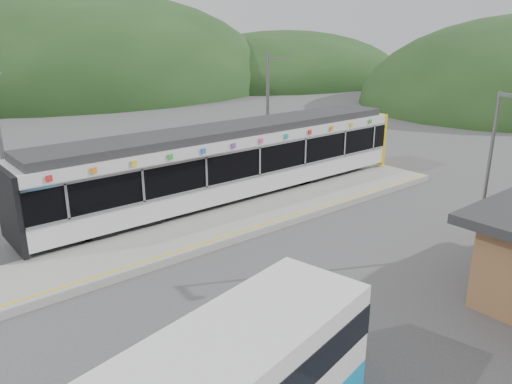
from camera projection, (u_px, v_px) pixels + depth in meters
ground at (276, 254)px, 18.86m from camera, size 120.00×120.00×0.00m
hills at (296, 189)px, 26.48m from camera, size 146.00×149.00×26.00m
platform at (224, 225)px, 21.23m from camera, size 26.00×3.20×0.30m
yellow_line at (243, 231)px, 20.23m from camera, size 26.00×0.10×0.01m
train at (232, 160)px, 24.12m from camera, size 20.44×3.01×3.74m
catenary_mast_west at (1, 147)px, 19.76m from camera, size 0.18×1.80×7.00m
catenary_mast_east at (268, 112)px, 28.24m from camera, size 0.18×1.80×7.00m
lamp_post at (493, 162)px, 17.57m from camera, size 0.37×1.09×6.09m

